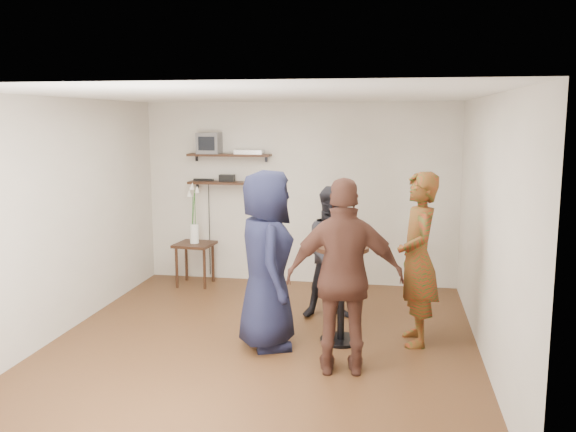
# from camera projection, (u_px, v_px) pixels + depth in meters

# --- Properties ---
(room) EXTENTS (4.58, 5.08, 2.68)m
(room) POSITION_uv_depth(u_px,v_px,m) (263.00, 223.00, 6.32)
(room) COLOR #412415
(room) RESTS_ON ground
(shelf_upper) EXTENTS (1.20, 0.25, 0.04)m
(shelf_upper) POSITION_uv_depth(u_px,v_px,m) (229.00, 155.00, 8.71)
(shelf_upper) COLOR black
(shelf_upper) RESTS_ON room
(shelf_lower) EXTENTS (1.20, 0.25, 0.04)m
(shelf_lower) POSITION_uv_depth(u_px,v_px,m) (230.00, 183.00, 8.77)
(shelf_lower) COLOR black
(shelf_lower) RESTS_ON room
(crt_monitor) EXTENTS (0.32, 0.30, 0.30)m
(crt_monitor) POSITION_uv_depth(u_px,v_px,m) (210.00, 143.00, 8.73)
(crt_monitor) COLOR #59595B
(crt_monitor) RESTS_ON shelf_upper
(dvd_deck) EXTENTS (0.40, 0.24, 0.06)m
(dvd_deck) POSITION_uv_depth(u_px,v_px,m) (249.00, 152.00, 8.65)
(dvd_deck) COLOR silver
(dvd_deck) RESTS_ON shelf_upper
(radio) EXTENTS (0.22, 0.10, 0.10)m
(radio) POSITION_uv_depth(u_px,v_px,m) (227.00, 178.00, 8.77)
(radio) COLOR black
(radio) RESTS_ON shelf_lower
(power_strip) EXTENTS (0.30, 0.05, 0.03)m
(power_strip) POSITION_uv_depth(u_px,v_px,m) (204.00, 180.00, 8.89)
(power_strip) COLOR black
(power_strip) RESTS_ON shelf_lower
(side_table) EXTENTS (0.56, 0.56, 0.61)m
(side_table) POSITION_uv_depth(u_px,v_px,m) (195.00, 250.00, 8.70)
(side_table) COLOR black
(side_table) RESTS_ON room
(vase_lilies) EXTENTS (0.19, 0.19, 0.89)m
(vase_lilies) POSITION_uv_depth(u_px,v_px,m) (194.00, 224.00, 8.64)
(vase_lilies) COLOR white
(vase_lilies) RESTS_ON side_table
(drinks_table) EXTENTS (0.57, 0.57, 1.05)m
(drinks_table) POSITION_uv_depth(u_px,v_px,m) (341.00, 281.00, 6.44)
(drinks_table) COLOR black
(drinks_table) RESTS_ON room
(wine_glass_fl) EXTENTS (0.07, 0.07, 0.22)m
(wine_glass_fl) POSITION_uv_depth(u_px,v_px,m) (336.00, 232.00, 6.34)
(wine_glass_fl) COLOR silver
(wine_glass_fl) RESTS_ON drinks_table
(wine_glass_fr) EXTENTS (0.07, 0.07, 0.22)m
(wine_glass_fr) POSITION_uv_depth(u_px,v_px,m) (348.00, 233.00, 6.32)
(wine_glass_fr) COLOR silver
(wine_glass_fr) RESTS_ON drinks_table
(wine_glass_bl) EXTENTS (0.06, 0.06, 0.19)m
(wine_glass_bl) POSITION_uv_depth(u_px,v_px,m) (340.00, 233.00, 6.41)
(wine_glass_bl) COLOR silver
(wine_glass_bl) RESTS_ON drinks_table
(wine_glass_br) EXTENTS (0.07, 0.07, 0.20)m
(wine_glass_br) POSITION_uv_depth(u_px,v_px,m) (344.00, 233.00, 6.35)
(wine_glass_br) COLOR silver
(wine_glass_br) RESTS_ON drinks_table
(person_plaid) EXTENTS (0.52, 0.72, 1.83)m
(person_plaid) POSITION_uv_depth(u_px,v_px,m) (418.00, 259.00, 6.37)
(person_plaid) COLOR #A91F13
(person_plaid) RESTS_ON room
(person_dark) EXTENTS (0.87, 0.73, 1.59)m
(person_dark) POSITION_uv_depth(u_px,v_px,m) (335.00, 253.00, 7.21)
(person_dark) COLOR black
(person_dark) RESTS_ON room
(person_navy) EXTENTS (0.85, 1.05, 1.86)m
(person_navy) POSITION_uv_depth(u_px,v_px,m) (266.00, 260.00, 6.28)
(person_navy) COLOR black
(person_navy) RESTS_ON room
(person_brown) EXTENTS (1.13, 0.58, 1.84)m
(person_brown) POSITION_uv_depth(u_px,v_px,m) (345.00, 277.00, 5.61)
(person_brown) COLOR #4B2920
(person_brown) RESTS_ON room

